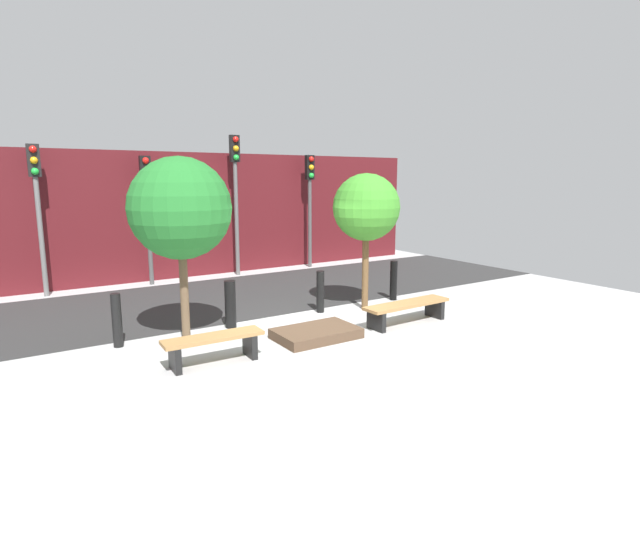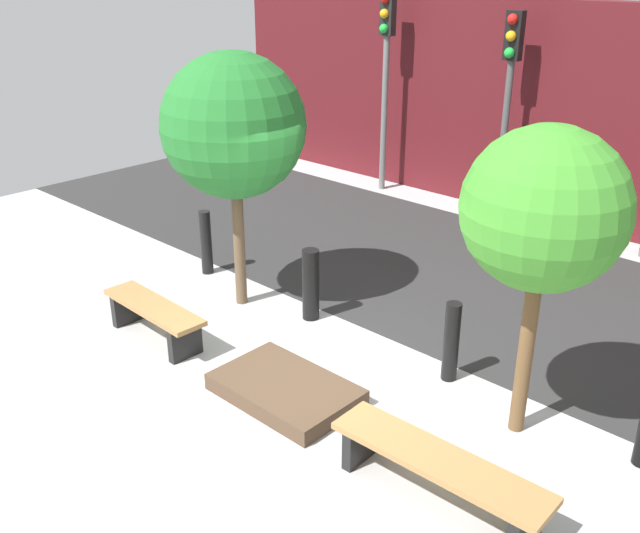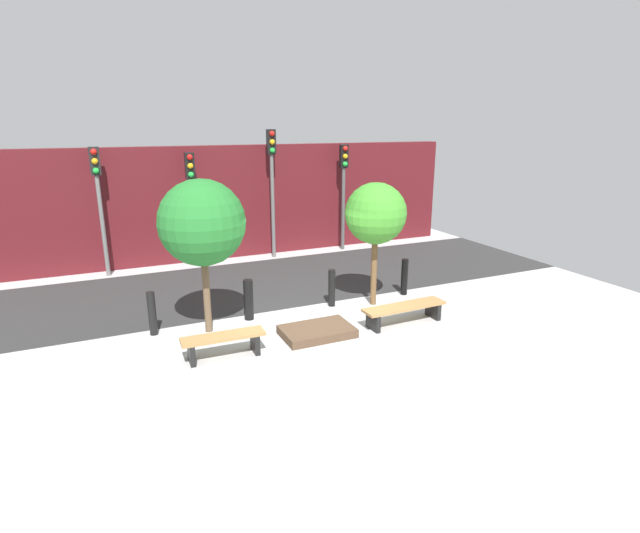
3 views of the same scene
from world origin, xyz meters
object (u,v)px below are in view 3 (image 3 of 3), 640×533
(bench_right, at_px, (404,310))
(planter_bed, at_px, (317,331))
(traffic_light_east, at_px, (344,178))
(tree_behind_left_bench, at_px, (202,223))
(bollard_center, at_px, (332,288))
(traffic_light_mid_west, at_px, (191,189))
(tree_behind_right_bench, at_px, (376,214))
(bollard_far_left, at_px, (152,313))
(traffic_light_west, at_px, (98,189))
(bollard_right, at_px, (404,277))
(bollard_left, at_px, (249,300))
(bench_left, at_px, (224,342))
(traffic_light_mid_east, at_px, (272,172))

(bench_right, distance_m, planter_bed, 2.08)
(traffic_light_east, bearing_deg, tree_behind_left_bench, -138.21)
(bollard_center, bearing_deg, traffic_light_mid_west, 115.18)
(bench_right, distance_m, tree_behind_right_bench, 2.40)
(tree_behind_left_bench, distance_m, traffic_light_east, 8.00)
(bench_right, distance_m, bollard_far_left, 5.51)
(tree_behind_right_bench, relative_size, bollard_center, 3.28)
(bench_right, height_order, planter_bed, bench_right)
(planter_bed, relative_size, tree_behind_right_bench, 0.50)
(traffic_light_west, bearing_deg, bollard_right, -35.34)
(tree_behind_left_bench, bearing_deg, bench_right, -18.59)
(bench_right, relative_size, bollard_left, 2.12)
(bollard_center, relative_size, bollard_right, 0.97)
(planter_bed, relative_size, bollard_center, 1.62)
(bollard_far_left, bearing_deg, tree_behind_right_bench, -3.38)
(bollard_far_left, height_order, traffic_light_east, traffic_light_east)
(bollard_far_left, bearing_deg, bench_right, -17.93)
(traffic_light_mid_west, bearing_deg, bollard_center, -64.82)
(tree_behind_right_bench, bearing_deg, planter_bed, -150.08)
(planter_bed, distance_m, tree_behind_left_bench, 3.31)
(tree_behind_right_bench, bearing_deg, tree_behind_left_bench, -180.00)
(bench_left, xyz_separation_m, traffic_light_east, (5.97, 6.72, 2.20))
(bench_left, height_order, bollard_far_left, bollard_far_left)
(bollard_left, height_order, bollard_right, bollard_right)
(traffic_light_mid_east, bearing_deg, bollard_right, -69.50)
(bench_right, distance_m, traffic_light_mid_west, 7.81)
(traffic_light_west, bearing_deg, traffic_light_mid_west, -0.01)
(traffic_light_mid_east, xyz_separation_m, traffic_light_east, (2.60, -0.00, -0.33))
(bollard_center, bearing_deg, tree_behind_right_bench, -17.16)
(tree_behind_right_bench, bearing_deg, bollard_left, 174.34)
(tree_behind_right_bench, xyz_separation_m, traffic_light_mid_east, (-0.76, 5.33, 0.58))
(bench_right, bearing_deg, tree_behind_left_bench, 159.77)
(traffic_light_east, bearing_deg, traffic_light_west, 180.00)
(bollard_far_left, bearing_deg, bench_left, -56.61)
(tree_behind_left_bench, distance_m, traffic_light_mid_west, 5.39)
(bollard_far_left, height_order, bollard_center, bollard_far_left)
(traffic_light_mid_west, bearing_deg, traffic_light_mid_east, 0.03)
(bollard_far_left, bearing_deg, bollard_left, 0.00)
(bollard_left, relative_size, traffic_light_east, 0.26)
(planter_bed, bearing_deg, traffic_light_mid_west, 101.29)
(bollard_right, bearing_deg, traffic_light_mid_west, 131.74)
(planter_bed, xyz_separation_m, traffic_light_mid_west, (-1.30, 6.52, 2.35))
(bollard_right, bearing_deg, tree_behind_right_bench, -164.53)
(bollard_right, xyz_separation_m, traffic_light_west, (-7.08, 5.02, 2.10))
(traffic_light_mid_east, bearing_deg, bollard_far_left, -131.73)
(traffic_light_mid_west, bearing_deg, planter_bed, -78.71)
(bollard_far_left, relative_size, bollard_right, 1.00)
(bench_right, xyz_separation_m, bollard_center, (-1.00, 1.70, 0.14))
(bench_left, relative_size, bollard_left, 1.70)
(traffic_light_west, bearing_deg, tree_behind_left_bench, -70.94)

